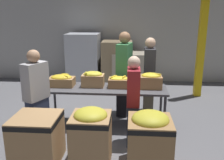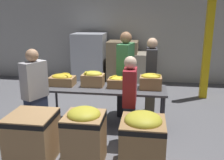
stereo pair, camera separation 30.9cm
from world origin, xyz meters
name	(u,v)px [view 2 (the right image)]	position (x,y,z in m)	size (l,w,h in m)	color
ground_plane	(105,124)	(0.00, 0.00, 0.00)	(30.00, 30.00, 0.00)	slate
wall_back	(124,18)	(0.00, 3.44, 2.00)	(16.00, 0.08, 4.00)	#B7B7B2
sorting_table	(105,90)	(0.00, 0.00, 0.71)	(2.33, 0.71, 0.77)	#4C4C51
banana_box_0	(62,79)	(-0.87, 0.05, 0.89)	(0.49, 0.33, 0.24)	#A37A4C
banana_box_1	(93,78)	(-0.25, 0.07, 0.93)	(0.42, 0.29, 0.31)	tan
banana_box_2	(118,82)	(0.25, 0.06, 0.88)	(0.40, 0.31, 0.24)	olive
banana_box_3	(151,81)	(0.86, 0.06, 0.92)	(0.41, 0.32, 0.30)	#A37A4C
volunteer_0	(125,75)	(0.34, 0.58, 0.89)	(0.34, 0.52, 1.79)	black
volunteer_1	(35,95)	(-1.09, -0.69, 0.79)	(0.38, 0.48, 1.59)	#2D3856
volunteer_2	(151,77)	(0.88, 0.74, 0.83)	(0.23, 0.45, 1.66)	#6B604C
volunteer_3	(130,102)	(0.53, -0.69, 0.75)	(0.20, 0.40, 1.51)	#2D3856
donation_bin_0	(33,135)	(-0.87, -1.34, 0.39)	(0.66, 0.66, 0.72)	tan
donation_bin_1	(85,134)	(-0.07, -1.34, 0.46)	(0.56, 0.56, 0.87)	tan
donation_bin_2	(143,139)	(0.76, -1.34, 0.45)	(0.62, 0.62, 0.84)	#A37A4C
support_pillar	(210,20)	(2.26, 2.00, 2.00)	(0.17, 0.17, 4.00)	yellow
pallet_stack_0	(123,64)	(0.06, 2.77, 0.67)	(0.95, 0.95, 1.36)	olive
pallet_stack_1	(135,70)	(0.42, 2.74, 0.51)	(1.04, 1.04, 1.03)	olive
pallet_stack_2	(90,60)	(-0.95, 2.82, 0.78)	(1.03, 1.03, 1.57)	olive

